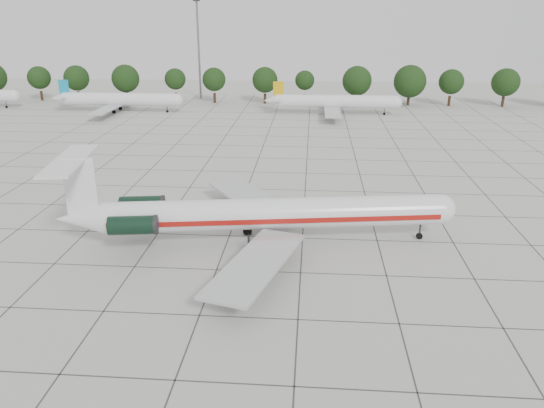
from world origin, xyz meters
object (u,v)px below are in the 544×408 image
object	(u,v)px
bg_airliner_b	(119,100)
floodlight_mast	(198,44)
main_airliner	(254,214)
bg_airliner_c	(335,102)

from	to	relation	value
bg_airliner_b	floodlight_mast	xyz separation A→B (m)	(15.09, 21.40, 11.37)
main_airliner	bg_airliner_b	size ratio (longest dim) A/B	1.46
bg_airliner_b	floodlight_mast	distance (m)	28.55
floodlight_mast	main_airliner	bearing A→B (deg)	-75.14
main_airliner	floodlight_mast	xyz separation A→B (m)	(-24.90, 93.87, 10.85)
bg_airliner_b	bg_airliner_c	bearing A→B (deg)	0.90
bg_airliner_c	bg_airliner_b	bearing A→B (deg)	-179.10
main_airliner	floodlight_mast	size ratio (longest dim) A/B	1.62
bg_airliner_b	main_airliner	bearing A→B (deg)	-61.11
bg_airliner_c	floodlight_mast	distance (m)	42.92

